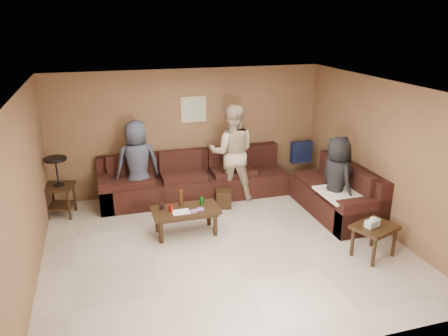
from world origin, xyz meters
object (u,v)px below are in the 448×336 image
coffee_table (185,212)px  person_left (138,164)px  waste_bin (224,199)px  sectional_sofa (242,187)px  side_table_right (374,230)px  person_middle (232,152)px  person_right (336,180)px  end_table_left (59,186)px

coffee_table → person_left: size_ratio=0.66×
coffee_table → waste_bin: coffee_table is taller
sectional_sofa → side_table_right: 2.75m
coffee_table → person_left: bearing=113.6°
person_middle → coffee_table: bearing=62.8°
sectional_sofa → waste_bin: 0.43m
person_middle → person_right: (1.41, -1.52, -0.17)m
end_table_left → coffee_table: bearing=-33.4°
person_left → person_right: (3.22, -1.67, -0.06)m
coffee_table → side_table_right: size_ratio=1.48×
person_left → person_middle: 1.82m
person_left → sectional_sofa: bearing=160.4°
person_middle → person_right: 2.08m
side_table_right → person_middle: person_middle is taller
sectional_sofa → waste_bin: sectional_sofa is taller
side_table_right → person_left: bearing=137.5°
person_right → coffee_table: bearing=77.7°
coffee_table → sectional_sofa: bearing=35.6°
coffee_table → person_right: bearing=-5.9°
end_table_left → waste_bin: bearing=-9.4°
sectional_sofa → person_middle: size_ratio=2.46×
waste_bin → person_left: (-1.53, 0.55, 0.66)m
sectional_sofa → person_right: person_right is taller
end_table_left → person_right: bearing=-19.1°
waste_bin → person_right: (1.70, -1.12, 0.61)m
sectional_sofa → person_middle: bearing=108.9°
side_table_right → waste_bin: bearing=124.9°
sectional_sofa → end_table_left: end_table_left is taller
end_table_left → waste_bin: end_table_left is taller
side_table_right → person_left: 4.33m
person_middle → side_table_right: bearing=132.7°
person_middle → end_table_left: bearing=15.0°
end_table_left → person_left: 1.44m
side_table_right → waste_bin: 2.89m
end_table_left → sectional_sofa: bearing=-6.8°
waste_bin → person_right: bearing=-33.4°
end_table_left → person_left: (1.42, 0.06, 0.25)m
waste_bin → side_table_right: bearing=-55.1°
person_right → sectional_sofa: bearing=40.8°
coffee_table → side_table_right: 2.98m
person_middle → person_left: bearing=11.9°
waste_bin → person_left: 1.75m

